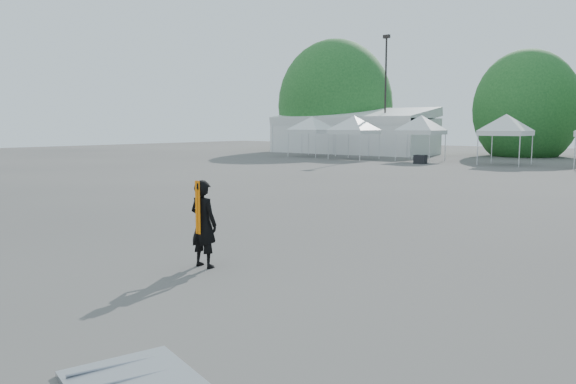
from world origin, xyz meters
The scene contains 11 objects.
ground centered at (0.00, 0.00, 0.00)m, with size 120.00×120.00×0.00m, color #474442.
marquee centered at (-22.00, 35.00, 1.97)m, with size 15.00×6.25×4.23m.
light_pole_west centered at (-18.00, 34.00, 5.77)m, with size 0.60×0.25×10.30m.
tree_far_w centered at (-26.00, 38.00, 4.54)m, with size 4.80×4.80×7.30m.
tree_mid_w centered at (-8.00, 40.00, 3.93)m, with size 4.16×4.16×6.33m.
tent_a centered at (-21.68, 28.32, 3.06)m, with size 4.30×4.30×3.88m.
tent_b centered at (-16.94, 27.37, 3.06)m, with size 4.29×4.29×3.88m.
tent_c centered at (-11.96, 28.60, 3.06)m, with size 4.03×4.03×3.88m.
tent_d centered at (-5.73, 28.13, 3.06)m, with size 4.03×4.03×3.88m.
man centered at (-1.10, -2.63, 0.81)m, with size 0.61×0.42×1.61m.
crate_west centered at (-10.54, 25.68, 0.30)m, with size 0.77×0.60×0.60m, color black.
Camera 1 is at (6.48, -9.50, 2.60)m, focal length 35.00 mm.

